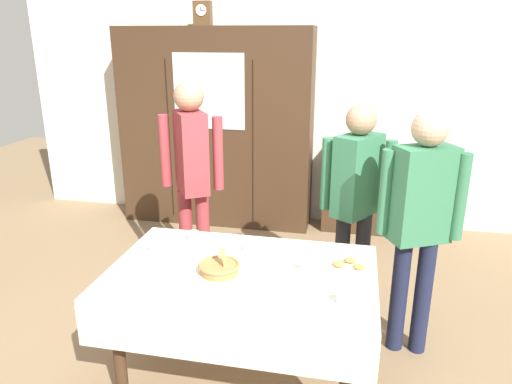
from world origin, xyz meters
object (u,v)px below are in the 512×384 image
at_px(tea_cup_mid_left, 306,268).
at_px(tea_cup_center, 344,300).
at_px(wall_cabinet, 216,129).
at_px(spoon_mid_right, 181,262).
at_px(person_behind_table_right, 420,213).
at_px(spoon_near_left, 254,292).
at_px(tea_cup_back_edge, 155,249).
at_px(spoon_back_edge, 234,244).
at_px(tea_cup_near_right, 249,249).
at_px(person_by_cabinet, 356,191).
at_px(pastry_plate, 349,267).
at_px(bread_basket, 219,267).
at_px(bookshelf_low, 376,190).
at_px(mantel_clock, 203,13).
at_px(book_stack, 380,144).
at_px(person_behind_table_left, 192,167).
at_px(tea_cup_mid_right, 194,237).
at_px(dining_table, 241,289).

bearing_deg(tea_cup_mid_left, tea_cup_center, -53.43).
relative_size(wall_cabinet, spoon_mid_right, 17.90).
bearing_deg(person_behind_table_right, spoon_near_left, -140.33).
relative_size(tea_cup_back_edge, spoon_back_edge, 1.09).
distance_m(tea_cup_near_right, person_by_cabinet, 0.97).
height_order(pastry_plate, person_behind_table_right, person_behind_table_right).
bearing_deg(tea_cup_center, pastry_plate, 87.87).
bearing_deg(bread_basket, tea_cup_mid_left, 12.72).
bearing_deg(bookshelf_low, pastry_plate, -95.73).
distance_m(bookshelf_low, pastry_plate, 2.49).
relative_size(mantel_clock, tea_cup_center, 1.85).
bearing_deg(book_stack, spoon_mid_right, -115.57).
relative_size(wall_cabinet, bread_basket, 8.88).
relative_size(tea_cup_mid_left, spoon_back_edge, 1.09).
bearing_deg(mantel_clock, person_behind_table_left, -76.81).
relative_size(tea_cup_mid_right, spoon_near_left, 1.09).
height_order(bread_basket, person_by_cabinet, person_by_cabinet).
relative_size(wall_cabinet, pastry_plate, 7.61).
height_order(mantel_clock, bookshelf_low, mantel_clock).
bearing_deg(spoon_back_edge, spoon_near_left, -65.96).
distance_m(pastry_plate, spoon_back_edge, 0.77).
height_order(dining_table, tea_cup_back_edge, tea_cup_back_edge).
relative_size(bookshelf_low, tea_cup_back_edge, 8.65).
xyz_separation_m(wall_cabinet, pastry_plate, (1.51, -2.41, -0.31)).
bearing_deg(mantel_clock, person_by_cabinet, -44.42).
distance_m(tea_cup_mid_right, spoon_near_left, 0.79).
distance_m(book_stack, pastry_plate, 2.48).
relative_size(bookshelf_low, tea_cup_mid_right, 8.65).
relative_size(pastry_plate, person_behind_table_right, 0.17).
bearing_deg(bookshelf_low, wall_cabinet, -178.35).
relative_size(tea_cup_near_right, tea_cup_back_edge, 1.00).
distance_m(tea_cup_center, spoon_back_edge, 0.93).
xyz_separation_m(mantel_clock, person_by_cabinet, (1.64, -1.61, -1.28)).
bearing_deg(wall_cabinet, spoon_back_edge, -70.96).
relative_size(dining_table, spoon_back_edge, 12.97).
distance_m(tea_cup_mid_left, tea_cup_center, 0.38).
xyz_separation_m(tea_cup_mid_left, person_behind_table_left, (-1.03, 0.99, 0.28)).
bearing_deg(pastry_plate, tea_cup_mid_left, -159.08).
bearing_deg(wall_cabinet, person_behind_table_left, -80.86).
xyz_separation_m(wall_cabinet, person_by_cabinet, (1.53, -1.61, -0.10)).
xyz_separation_m(tea_cup_mid_right, spoon_mid_right, (0.03, -0.33, -0.02)).
height_order(tea_cup_center, tea_cup_back_edge, same).
xyz_separation_m(dining_table, book_stack, (0.86, 2.64, 0.32)).
bearing_deg(spoon_back_edge, book_stack, 66.45).
xyz_separation_m(tea_cup_mid_left, tea_cup_back_edge, (-0.96, 0.06, 0.00)).
height_order(bookshelf_low, person_behind_table_left, person_behind_table_left).
xyz_separation_m(dining_table, bookshelf_low, (0.86, 2.64, -0.19)).
bearing_deg(tea_cup_mid_left, pastry_plate, 20.92).
relative_size(tea_cup_mid_left, spoon_mid_right, 1.09).
bearing_deg(tea_cup_mid_left, person_behind_table_left, 135.98).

